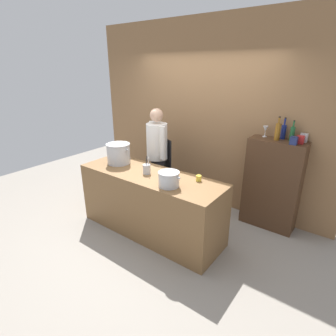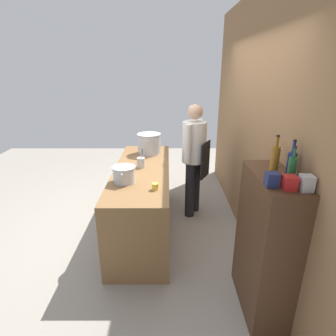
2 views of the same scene
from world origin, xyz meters
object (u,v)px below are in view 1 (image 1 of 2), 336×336
object	(u,v)px
utensil_crock	(147,169)
wine_bottle_amber	(278,131)
butter_jar	(199,178)
wine_bottle_green	(292,133)
wine_glass_short	(265,129)
wine_bottle_cobalt	(283,131)
spice_tin_silver	(304,138)
spice_tin_navy	(294,141)
stockpot_large	(119,154)
chef	(157,151)
stockpot_small	(169,179)
spice_tin_red	(300,140)

from	to	relation	value
utensil_crock	wine_bottle_amber	bearing A→B (deg)	42.21
utensil_crock	butter_jar	xyz separation A→B (m)	(0.69, 0.21, -0.03)
butter_jar	wine_bottle_amber	distance (m)	1.27
wine_bottle_green	wine_glass_short	distance (m)	0.37
utensil_crock	wine_bottle_amber	xyz separation A→B (m)	(1.31, 1.19, 0.48)
wine_bottle_cobalt	wine_glass_short	bearing A→B (deg)	-174.87
wine_bottle_green	spice_tin_silver	world-z (taller)	wine_bottle_green
wine_bottle_cobalt	spice_tin_navy	world-z (taller)	wine_bottle_cobalt
stockpot_large	wine_bottle_amber	world-z (taller)	wine_bottle_amber
wine_bottle_amber	chef	bearing A→B (deg)	-164.88
spice_tin_silver	utensil_crock	bearing A→B (deg)	-141.32
wine_glass_short	spice_tin_silver	bearing A→B (deg)	2.41
stockpot_small	wine_bottle_cobalt	bearing A→B (deg)	58.73
chef	spice_tin_silver	distance (m)	2.16
utensil_crock	wine_bottle_green	distance (m)	2.00
stockpot_large	utensil_crock	distance (m)	0.62
wine_bottle_cobalt	utensil_crock	bearing A→B (deg)	-136.26
butter_jar	chef	bearing A→B (deg)	154.81
chef	stockpot_small	size ratio (longest dim) A/B	5.11
spice_tin_red	butter_jar	bearing A→B (deg)	-133.03
stockpot_small	wine_glass_short	size ratio (longest dim) A/B	2.11
wine_glass_short	spice_tin_navy	xyz separation A→B (m)	(0.43, -0.19, -0.06)
utensil_crock	wine_glass_short	size ratio (longest dim) A/B	1.60
utensil_crock	wine_bottle_green	bearing A→B (deg)	40.11
stockpot_small	wine_bottle_green	bearing A→B (deg)	54.27
wine_bottle_amber	wine_bottle_cobalt	bearing A→B (deg)	66.59
utensil_crock	stockpot_large	bearing A→B (deg)	173.55
utensil_crock	wine_bottle_amber	world-z (taller)	wine_bottle_amber
wine_bottle_green	spice_tin_navy	bearing A→B (deg)	-68.01
stockpot_large	wine_bottle_green	size ratio (longest dim) A/B	1.48
wine_bottle_green	wine_glass_short	bearing A→B (deg)	175.50
stockpot_large	wine_bottle_amber	xyz separation A→B (m)	(1.93, 1.12, 0.40)
utensil_crock	butter_jar	distance (m)	0.72
stockpot_large	butter_jar	xyz separation A→B (m)	(1.31, 0.14, -0.11)
wine_bottle_amber	utensil_crock	bearing A→B (deg)	-137.79
stockpot_large	wine_bottle_cobalt	size ratio (longest dim) A/B	1.40
wine_glass_short	spice_tin_red	bearing A→B (deg)	-10.17
wine_bottle_cobalt	spice_tin_red	xyz separation A→B (m)	(0.25, -0.11, -0.06)
wine_glass_short	chef	bearing A→B (deg)	-160.04
chef	wine_glass_short	bearing A→B (deg)	-131.74
stockpot_large	wine_bottle_green	xyz separation A→B (m)	(2.10, 1.18, 0.38)
stockpot_large	chef	bearing A→B (deg)	72.29
wine_bottle_amber	spice_tin_silver	size ratio (longest dim) A/B	2.81
spice_tin_navy	wine_bottle_cobalt	bearing A→B (deg)	132.13
utensil_crock	wine_bottle_amber	size ratio (longest dim) A/B	0.77
spice_tin_red	wine_bottle_amber	bearing A→B (deg)	-179.26
chef	stockpot_small	distance (m)	1.24
wine_bottle_cobalt	spice_tin_red	distance (m)	0.27
utensil_crock	chef	bearing A→B (deg)	119.08
wine_glass_short	stockpot_small	bearing A→B (deg)	-114.19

